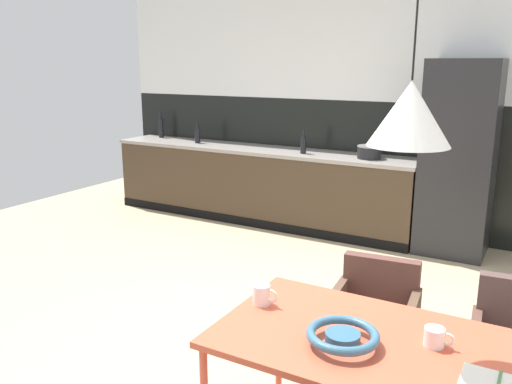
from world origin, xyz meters
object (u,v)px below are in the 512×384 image
at_px(refrigerator_column, 458,159).
at_px(pendant_lamp_over_table_near, 410,113).
at_px(mug_short_terracotta, 262,295).
at_px(bottle_vinegar_dark, 161,127).
at_px(dining_table, 392,355).
at_px(bottle_oil_tall, 197,135).
at_px(fruit_bowl, 343,336).
at_px(cooking_pot, 369,152).
at_px(armchair_by_stool, 376,304).
at_px(mug_wide_latte, 435,337).
at_px(bottle_wine_green, 303,144).

xyz_separation_m(refrigerator_column, pendant_lamp_over_table_near, (0.31, -3.36, 0.73)).
bearing_deg(mug_short_terracotta, bottle_vinegar_dark, 135.14).
height_order(dining_table, bottle_oil_tall, bottle_oil_tall).
relative_size(dining_table, fruit_bowl, 4.91).
bearing_deg(bottle_oil_tall, cooking_pot, -0.04).
bearing_deg(armchair_by_stool, refrigerator_column, -96.06).
distance_m(mug_wide_latte, pendant_lamp_over_table_near, 0.94).
xyz_separation_m(dining_table, cooking_pot, (-1.20, 3.37, 0.28)).
relative_size(mug_wide_latte, cooking_pot, 0.49).
relative_size(armchair_by_stool, bottle_oil_tall, 2.85).
bearing_deg(bottle_oil_tall, mug_wide_latte, -42.58).
distance_m(mug_short_terracotta, mug_wide_latte, 0.81).
distance_m(mug_short_terracotta, bottle_wine_green, 3.49).
relative_size(mug_short_terracotta, mug_wide_latte, 1.05).
bearing_deg(pendant_lamp_over_table_near, mug_wide_latte, 18.80).
height_order(mug_short_terracotta, bottle_oil_tall, bottle_oil_tall).
bearing_deg(armchair_by_stool, mug_short_terracotta, 60.91).
distance_m(bottle_wine_green, pendant_lamp_over_table_near, 3.87).
height_order(armchair_by_stool, pendant_lamp_over_table_near, pendant_lamp_over_table_near).
distance_m(dining_table, pendant_lamp_over_table_near, 1.01).
relative_size(bottle_oil_tall, pendant_lamp_over_table_near, 0.20).
relative_size(mug_short_terracotta, bottle_wine_green, 0.50).
xyz_separation_m(cooking_pot, pendant_lamp_over_table_near, (1.20, -3.34, 0.73)).
distance_m(armchair_by_stool, cooking_pot, 2.70).
relative_size(mug_wide_latte, pendant_lamp_over_table_near, 0.10).
bearing_deg(cooking_pot, mug_short_terracotta, -80.77).
relative_size(dining_table, cooking_pot, 5.93).
bearing_deg(cooking_pot, bottle_wine_green, -175.34).
bearing_deg(bottle_oil_tall, bottle_vinegar_dark, 166.89).
distance_m(mug_short_terracotta, bottle_vinegar_dark, 4.93).
xyz_separation_m(armchair_by_stool, bottle_wine_green, (-1.61, 2.45, 0.51)).
xyz_separation_m(armchair_by_stool, mug_short_terracotta, (-0.34, -0.79, 0.30)).
bearing_deg(bottle_wine_green, bottle_vinegar_dark, 174.06).
height_order(bottle_wine_green, pendant_lamp_over_table_near, pendant_lamp_over_table_near).
relative_size(armchair_by_stool, mug_wide_latte, 5.83).
bearing_deg(cooking_pot, dining_table, -70.44).
bearing_deg(dining_table, armchair_by_stool, 110.57).
bearing_deg(bottle_wine_green, dining_table, -59.68).
height_order(cooking_pot, bottle_oil_tall, bottle_oil_tall).
height_order(cooking_pot, bottle_wine_green, bottle_wine_green).
xyz_separation_m(mug_wide_latte, bottle_vinegar_dark, (-4.30, 3.46, 0.26)).
bearing_deg(fruit_bowl, bottle_wine_green, 117.19).
bearing_deg(fruit_bowl, mug_wide_latte, 28.51).
xyz_separation_m(refrigerator_column, bottle_oil_tall, (-3.12, -0.02, 0.03)).
bearing_deg(refrigerator_column, mug_short_terracotta, -96.08).
bearing_deg(mug_short_terracotta, refrigerator_column, 83.92).
xyz_separation_m(bottle_oil_tall, bottle_vinegar_dark, (-0.73, 0.17, 0.03)).
xyz_separation_m(refrigerator_column, armchair_by_stool, (-0.01, -2.54, -0.48)).
height_order(mug_short_terracotta, mug_wide_latte, mug_short_terracotta).
bearing_deg(pendant_lamp_over_table_near, mug_short_terracotta, 176.75).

